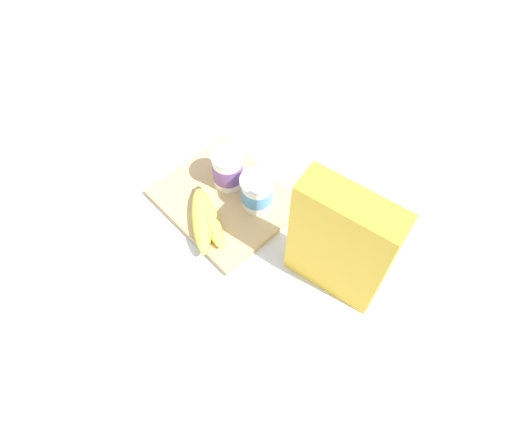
# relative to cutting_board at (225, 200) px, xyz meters

# --- Properties ---
(ground_plane) EXTENTS (2.40, 2.40, 0.00)m
(ground_plane) POSITION_rel_cutting_board_xyz_m (0.00, 0.00, -0.01)
(ground_plane) COLOR silver
(cutting_board) EXTENTS (0.29, 0.25, 0.02)m
(cutting_board) POSITION_rel_cutting_board_xyz_m (0.00, 0.00, 0.00)
(cutting_board) COLOR tan
(cutting_board) RESTS_ON ground_plane
(cereal_box) EXTENTS (0.20, 0.11, 0.29)m
(cereal_box) POSITION_rel_cutting_board_xyz_m (0.29, 0.04, 0.13)
(cereal_box) COLOR yellow
(cereal_box) RESTS_ON ground_plane
(yogurt_cup_front) EXTENTS (0.07, 0.07, 0.10)m
(yogurt_cup_front) POSITION_rel_cutting_board_xyz_m (-0.03, 0.04, 0.06)
(yogurt_cup_front) COLOR white
(yogurt_cup_front) RESTS_ON cutting_board
(yogurt_cup_back) EXTENTS (0.08, 0.08, 0.09)m
(yogurt_cup_back) POSITION_rel_cutting_board_xyz_m (0.06, 0.04, 0.05)
(yogurt_cup_back) COLOR white
(yogurt_cup_back) RESTS_ON cutting_board
(banana_bunch) EXTENTS (0.17, 0.13, 0.03)m
(banana_bunch) POSITION_rel_cutting_board_xyz_m (0.02, -0.08, 0.03)
(banana_bunch) COLOR #D9CF4C
(banana_bunch) RESTS_ON cutting_board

